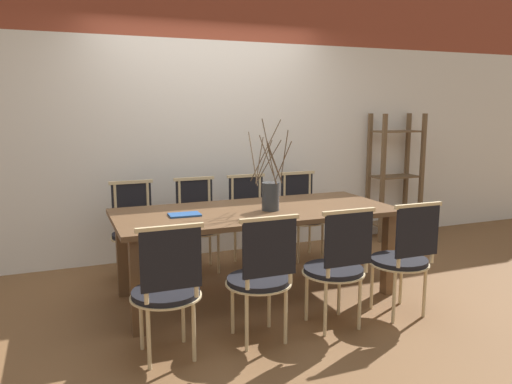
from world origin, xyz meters
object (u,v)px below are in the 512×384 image
(dining_table, at_px, (256,220))
(chair_far_center, at_px, (251,217))
(vase_centerpiece, at_px, (270,194))
(shelving_rack, at_px, (395,177))
(book_stack, at_px, (185,215))
(chair_near_center, at_px, (337,264))

(dining_table, distance_m, chair_far_center, 0.90)
(vase_centerpiece, distance_m, shelving_rack, 2.52)
(chair_far_center, distance_m, vase_centerpiece, 1.01)
(dining_table, bearing_deg, book_stack, -179.33)
(book_stack, xyz_separation_m, shelving_rack, (2.92, 1.16, 0.00))
(vase_centerpiece, bearing_deg, shelving_rack, 29.03)
(dining_table, distance_m, chair_near_center, 0.90)
(chair_far_center, distance_m, book_stack, 1.26)
(chair_far_center, bearing_deg, dining_table, 71.50)
(chair_near_center, height_order, shelving_rack, shelving_rack)
(dining_table, height_order, book_stack, book_stack)
(chair_far_center, height_order, book_stack, chair_far_center)
(chair_far_center, relative_size, shelving_rack, 0.60)
(dining_table, height_order, vase_centerpiece, vase_centerpiece)
(chair_near_center, distance_m, book_stack, 1.27)
(shelving_rack, bearing_deg, book_stack, -158.39)
(dining_table, relative_size, book_stack, 9.29)
(chair_far_center, bearing_deg, book_stack, 43.22)
(book_stack, relative_size, shelving_rack, 0.17)
(book_stack, bearing_deg, chair_far_center, 43.22)
(book_stack, bearing_deg, vase_centerpiece, -5.12)
(chair_near_center, height_order, chair_far_center, same)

